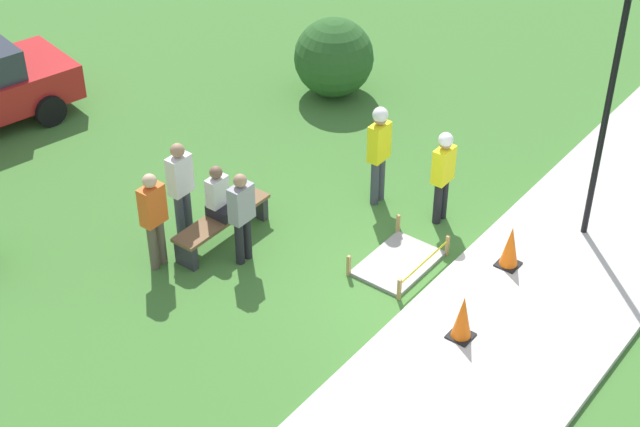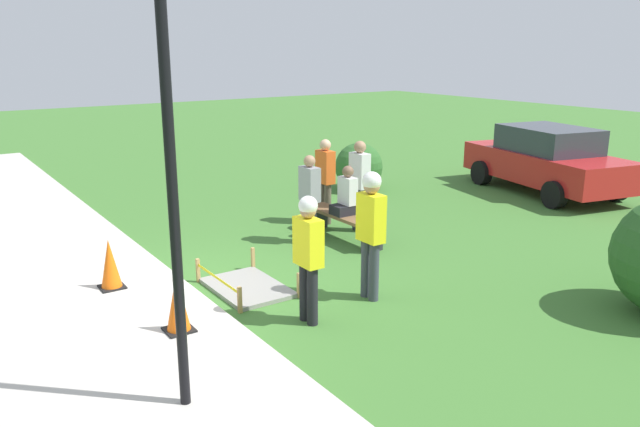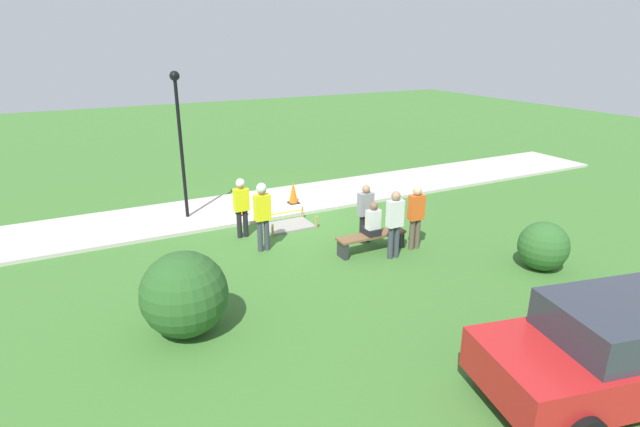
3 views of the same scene
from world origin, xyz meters
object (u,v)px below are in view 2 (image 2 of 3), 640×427
at_px(bystander_in_gray_shirt, 359,180).
at_px(bystander_in_white_shirt, 310,194).
at_px(traffic_cone_far_patch, 177,304).
at_px(park_bench, 343,221).
at_px(worker_assistant, 308,249).
at_px(parked_car_red, 547,160).
at_px(bystander_in_orange_shirt, 325,176).
at_px(lamppost_near, 168,117).
at_px(traffic_cone_near_patch, 110,264).
at_px(worker_supervisor, 371,224).
at_px(person_seated_on_bench, 346,195).

bearing_deg(bystander_in_gray_shirt, bystander_in_white_shirt, -85.43).
bearing_deg(traffic_cone_far_patch, park_bench, 117.69).
bearing_deg(worker_assistant, parked_car_red, 108.51).
height_order(bystander_in_orange_shirt, lamppost_near, lamppost_near).
distance_m(bystander_in_orange_shirt, bystander_in_white_shirt, 1.34).
height_order(park_bench, lamppost_near, lamppost_near).
relative_size(worker_assistant, bystander_in_orange_shirt, 0.99).
height_order(traffic_cone_near_patch, worker_supervisor, worker_supervisor).
xyz_separation_m(traffic_cone_near_patch, person_seated_on_bench, (-0.24, 4.35, 0.37)).
distance_m(bystander_in_gray_shirt, bystander_in_white_shirt, 1.20).
xyz_separation_m(traffic_cone_near_patch, traffic_cone_far_patch, (1.87, 0.26, -0.00)).
bearing_deg(lamppost_near, bystander_in_gray_shirt, 127.30).
bearing_deg(bystander_in_white_shirt, bystander_in_gray_shirt, 94.57).
bearing_deg(person_seated_on_bench, bystander_in_white_shirt, -107.10).
bearing_deg(traffic_cone_far_patch, parked_car_red, 103.28).
bearing_deg(traffic_cone_near_patch, worker_assistant, 37.60).
bearing_deg(bystander_in_gray_shirt, lamppost_near, -52.70).
xyz_separation_m(traffic_cone_near_patch, bystander_in_white_shirt, (-0.44, 3.69, 0.44)).
height_order(worker_assistant, bystander_in_gray_shirt, bystander_in_gray_shirt).
xyz_separation_m(traffic_cone_far_patch, bystander_in_white_shirt, (-2.31, 3.43, 0.44)).
distance_m(bystander_in_orange_shirt, parked_car_red, 6.01).
height_order(worker_assistant, parked_car_red, worker_assistant).
relative_size(person_seated_on_bench, bystander_in_orange_shirt, 0.53).
bearing_deg(worker_supervisor, bystander_in_orange_shirt, 154.44).
relative_size(worker_supervisor, bystander_in_gray_shirt, 1.05).
bearing_deg(park_bench, traffic_cone_near_patch, -86.62).
relative_size(person_seated_on_bench, parked_car_red, 0.20).
bearing_deg(traffic_cone_near_patch, bystander_in_white_shirt, 96.80).
bearing_deg(traffic_cone_near_patch, park_bench, 93.38).
relative_size(park_bench, parked_car_red, 0.42).
xyz_separation_m(traffic_cone_far_patch, park_bench, (-2.12, 4.04, -0.11)).
bearing_deg(bystander_in_white_shirt, parked_car_red, 91.15).
xyz_separation_m(bystander_in_gray_shirt, lamppost_near, (3.94, -5.17, 1.88)).
height_order(person_seated_on_bench, bystander_in_gray_shirt, bystander_in_gray_shirt).
distance_m(park_bench, worker_supervisor, 2.89).
relative_size(traffic_cone_near_patch, park_bench, 0.38).
relative_size(traffic_cone_far_patch, bystander_in_white_shirt, 0.45).
relative_size(park_bench, lamppost_near, 0.44).
height_order(traffic_cone_near_patch, traffic_cone_far_patch, traffic_cone_near_patch).
height_order(bystander_in_orange_shirt, bystander_in_white_shirt, bystander_in_orange_shirt).
height_order(bystander_in_orange_shirt, parked_car_red, bystander_in_orange_shirt).
bearing_deg(person_seated_on_bench, worker_assistant, -44.19).
height_order(bystander_in_gray_shirt, bystander_in_white_shirt, bystander_in_gray_shirt).
distance_m(traffic_cone_near_patch, worker_assistant, 3.03).
xyz_separation_m(traffic_cone_far_patch, parked_car_red, (-2.45, 10.36, 0.35)).
xyz_separation_m(bystander_in_white_shirt, lamppost_near, (3.84, -3.98, 1.97)).
xyz_separation_m(bystander_in_orange_shirt, parked_car_red, (0.78, 5.96, -0.15)).
relative_size(worker_assistant, lamppost_near, 0.39).
xyz_separation_m(person_seated_on_bench, worker_assistant, (2.60, -2.53, 0.16)).
distance_m(park_bench, lamppost_near, 6.39).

